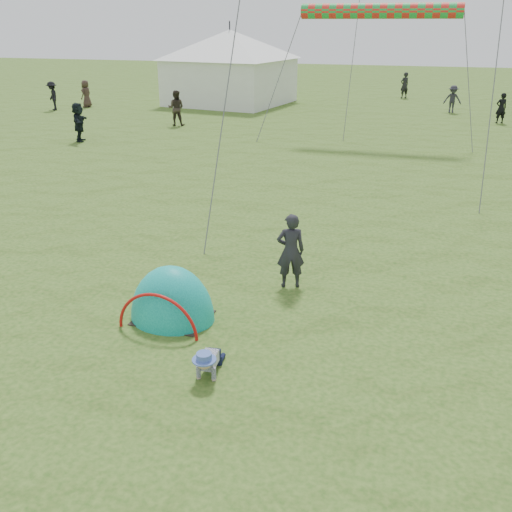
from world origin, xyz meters
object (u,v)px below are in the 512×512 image
(popup_tent, at_px, (173,318))
(event_marquee, at_px, (230,65))
(crawling_toddler, at_px, (208,361))
(standing_adult, at_px, (291,251))

(popup_tent, bearing_deg, event_marquee, 109.44)
(crawling_toddler, height_order, standing_adult, standing_adult)
(popup_tent, distance_m, standing_adult, 2.73)
(crawling_toddler, distance_m, standing_adult, 3.54)
(crawling_toddler, relative_size, event_marquee, 0.09)
(crawling_toddler, bearing_deg, standing_adult, 78.26)
(popup_tent, relative_size, standing_adult, 1.31)
(standing_adult, height_order, event_marquee, event_marquee)
(crawling_toddler, height_order, event_marquee, event_marquee)
(crawling_toddler, distance_m, event_marquee, 31.84)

